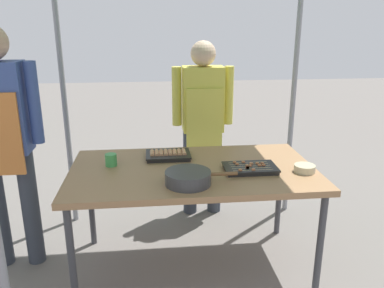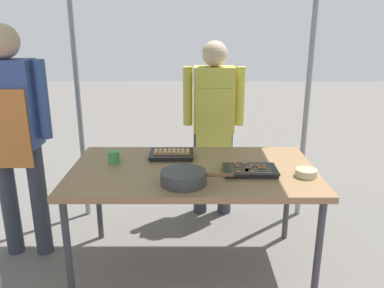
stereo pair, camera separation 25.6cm
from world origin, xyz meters
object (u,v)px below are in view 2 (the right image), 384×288
at_px(stall_table, 192,175).
at_px(tray_meat_skewers, 249,170).
at_px(customer_nearby, 12,126).
at_px(cooking_wok, 183,177).
at_px(drink_cup_near_edge, 113,157).
at_px(tray_grilled_sausages, 171,154).
at_px(vendor_woman, 213,117).
at_px(condiment_bowl, 305,173).

relative_size(stall_table, tray_meat_skewers, 4.74).
distance_m(tray_meat_skewers, customer_nearby, 1.63).
distance_m(cooking_wok, drink_cup_near_edge, 0.60).
xyz_separation_m(cooking_wok, customer_nearby, (-1.18, 0.45, 0.20)).
relative_size(tray_grilled_sausages, cooking_wok, 0.72).
height_order(tray_grilled_sausages, vendor_woman, vendor_woman).
xyz_separation_m(condiment_bowl, customer_nearby, (-1.93, 0.34, 0.22)).
xyz_separation_m(tray_grilled_sausages, customer_nearby, (-1.08, -0.03, 0.22)).
xyz_separation_m(tray_meat_skewers, customer_nearby, (-1.59, 0.28, 0.22)).
bearing_deg(tray_grilled_sausages, drink_cup_near_edge, -162.24).
distance_m(tray_meat_skewers, cooking_wok, 0.45).
height_order(tray_grilled_sausages, cooking_wok, cooking_wok).
bearing_deg(vendor_woman, cooking_wok, 78.05).
height_order(tray_meat_skewers, cooking_wok, cooking_wok).
height_order(stall_table, vendor_woman, vendor_woman).
xyz_separation_m(condiment_bowl, vendor_woman, (-0.53, 0.98, 0.12)).
relative_size(drink_cup_near_edge, customer_nearby, 0.05).
height_order(stall_table, customer_nearby, customer_nearby).
height_order(tray_meat_skewers, vendor_woman, vendor_woman).
height_order(stall_table, tray_meat_skewers, tray_meat_skewers).
distance_m(cooking_wok, vendor_woman, 1.13).
relative_size(condiment_bowl, vendor_woman, 0.09).
distance_m(stall_table, condiment_bowl, 0.72).
bearing_deg(stall_table, drink_cup_near_edge, 169.24).
bearing_deg(cooking_wok, drink_cup_near_edge, 143.16).
bearing_deg(vendor_woman, stall_table, 78.04).
xyz_separation_m(vendor_woman, customer_nearby, (-1.41, -0.65, 0.09)).
relative_size(condiment_bowl, drink_cup_near_edge, 1.63).
distance_m(condiment_bowl, customer_nearby, 1.97).
bearing_deg(condiment_bowl, customer_nearby, 170.15).
distance_m(tray_meat_skewers, condiment_bowl, 0.34).
bearing_deg(drink_cup_near_edge, customer_nearby, 172.68).
relative_size(condiment_bowl, customer_nearby, 0.08).
relative_size(tray_meat_skewers, vendor_woman, 0.22).
xyz_separation_m(tray_grilled_sausages, condiment_bowl, (0.85, -0.37, 0.00)).
bearing_deg(tray_meat_skewers, stall_table, 166.60).
bearing_deg(tray_grilled_sausages, customer_nearby, -178.19).
xyz_separation_m(tray_grilled_sausages, vendor_woman, (0.33, 0.61, 0.13)).
height_order(vendor_woman, customer_nearby, customer_nearby).
distance_m(condiment_bowl, drink_cup_near_edge, 1.26).
xyz_separation_m(tray_grilled_sausages, drink_cup_near_edge, (-0.39, -0.12, 0.02)).
height_order(tray_grilled_sausages, customer_nearby, customer_nearby).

